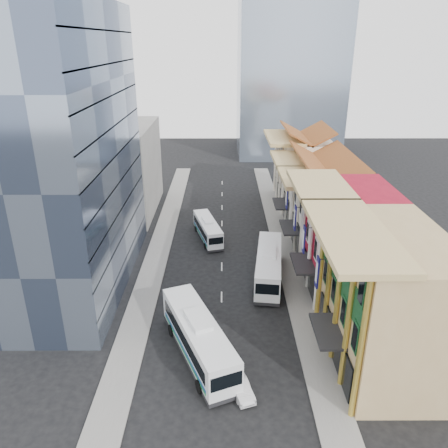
{
  "coord_description": "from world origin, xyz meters",
  "views": [
    {
      "loc": [
        0.17,
        -26.22,
        26.07
      ],
      "look_at": [
        0.29,
        22.09,
        5.75
      ],
      "focal_mm": 35.0,
      "sensor_mm": 36.0,
      "label": 1
    }
  ],
  "objects_px": {
    "office_tower": "(60,155)",
    "bus_left_near": "(199,337)",
    "shophouse_tan": "(388,300)",
    "sedan_right": "(240,386)",
    "bus_left_far": "(208,229)",
    "bus_right": "(269,265)"
  },
  "relations": [
    {
      "from": "bus_left_near",
      "to": "sedan_right",
      "type": "height_order",
      "value": "bus_left_near"
    },
    {
      "from": "office_tower",
      "to": "bus_right",
      "type": "distance_m",
      "value": 26.01
    },
    {
      "from": "shophouse_tan",
      "to": "sedan_right",
      "type": "distance_m",
      "value": 14.23
    },
    {
      "from": "bus_left_far",
      "to": "bus_right",
      "type": "relative_size",
      "value": 0.79
    },
    {
      "from": "bus_left_near",
      "to": "sedan_right",
      "type": "relative_size",
      "value": 3.37
    },
    {
      "from": "sedan_right",
      "to": "bus_left_near",
      "type": "bearing_deg",
      "value": 108.69
    },
    {
      "from": "bus_left_near",
      "to": "bus_right",
      "type": "bearing_deg",
      "value": 38.52
    },
    {
      "from": "bus_right",
      "to": "sedan_right",
      "type": "xyz_separation_m",
      "value": [
        -4.0,
        -17.98,
        -1.33
      ]
    },
    {
      "from": "office_tower",
      "to": "shophouse_tan",
      "type": "bearing_deg",
      "value": -24.3
    },
    {
      "from": "shophouse_tan",
      "to": "office_tower",
      "type": "height_order",
      "value": "office_tower"
    },
    {
      "from": "sedan_right",
      "to": "office_tower",
      "type": "bearing_deg",
      "value": 115.96
    },
    {
      "from": "bus_left_near",
      "to": "sedan_right",
      "type": "bearing_deg",
      "value": -74.25
    },
    {
      "from": "office_tower",
      "to": "bus_left_near",
      "type": "distance_m",
      "value": 24.11
    },
    {
      "from": "bus_left_near",
      "to": "bus_left_far",
      "type": "distance_m",
      "value": 25.06
    },
    {
      "from": "bus_left_far",
      "to": "office_tower",
      "type": "bearing_deg",
      "value": -158.01
    },
    {
      "from": "bus_left_near",
      "to": "shophouse_tan",
      "type": "bearing_deg",
      "value": -23.46
    },
    {
      "from": "shophouse_tan",
      "to": "bus_right",
      "type": "distance_m",
      "value": 16.71
    },
    {
      "from": "office_tower",
      "to": "bus_right",
      "type": "xyz_separation_m",
      "value": [
        22.5,
        -0.19,
        -13.05
      ]
    },
    {
      "from": "shophouse_tan",
      "to": "bus_left_near",
      "type": "height_order",
      "value": "shophouse_tan"
    },
    {
      "from": "office_tower",
      "to": "bus_left_near",
      "type": "height_order",
      "value": "office_tower"
    },
    {
      "from": "bus_left_far",
      "to": "bus_right",
      "type": "distance_m",
      "value": 13.75
    },
    {
      "from": "bus_left_far",
      "to": "bus_right",
      "type": "height_order",
      "value": "bus_right"
    }
  ]
}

